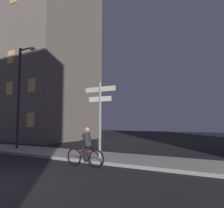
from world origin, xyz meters
TOP-DOWN VIEW (x-y plane):
  - sidewalk_kerb at (0.00, 6.04)m, footprint 40.00×2.73m
  - signpost at (0.67, 5.47)m, footprint 1.69×0.12m
  - street_lamp at (-5.86, 6.03)m, footprint 1.48×0.28m
  - cyclist at (0.92, 4.04)m, footprint 1.82×0.33m
  - building_left_block at (-11.56, 13.62)m, footprint 8.84×8.81m

SIDE VIEW (x-z plane):
  - sidewalk_kerb at x=0.00m, z-range 0.00..0.14m
  - cyclist at x=0.92m, z-range -0.06..1.55m
  - signpost at x=0.67m, z-range 0.50..4.10m
  - street_lamp at x=-5.86m, z-range 0.69..7.29m
  - building_left_block at x=-11.56m, z-range 0.00..17.58m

